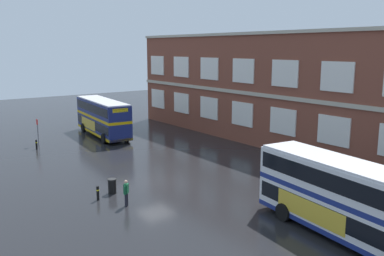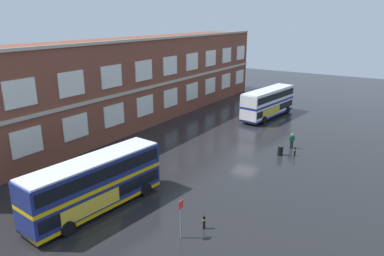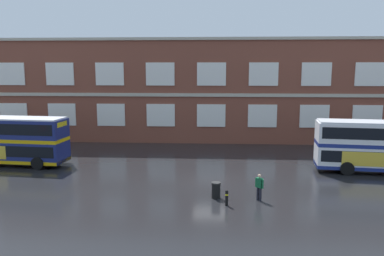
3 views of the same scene
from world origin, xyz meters
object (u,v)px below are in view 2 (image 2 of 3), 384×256
(safety_bollard_west, at_px, (295,151))
(double_decker_middle, at_px, (268,103))
(double_decker_near, at_px, (95,183))
(waiting_passenger, at_px, (292,140))
(station_litter_bin, at_px, (280,151))
(bus_stand_flag, at_px, (181,216))
(safety_bollard_east, at_px, (204,222))

(safety_bollard_west, bearing_deg, double_decker_middle, 32.06)
(double_decker_middle, bearing_deg, double_decker_near, 178.30)
(waiting_passenger, bearing_deg, safety_bollard_west, -153.56)
(safety_bollard_west, bearing_deg, station_litter_bin, 115.50)
(waiting_passenger, xyz_separation_m, bus_stand_flag, (-20.44, 0.66, 0.70))
(bus_stand_flag, bearing_deg, station_litter_bin, -1.12)
(double_decker_near, distance_m, bus_stand_flag, 7.38)
(double_decker_near, bearing_deg, waiting_passenger, -21.03)
(double_decker_near, distance_m, safety_bollard_east, 8.50)
(double_decker_near, xyz_separation_m, waiting_passenger, (20.85, -8.01, -1.22))
(double_decker_near, relative_size, safety_bollard_east, 11.78)
(double_decker_middle, xyz_separation_m, station_litter_bin, (-13.55, -6.76, -1.63))
(waiting_passenger, relative_size, station_litter_bin, 1.65)
(double_decker_near, height_order, safety_bollard_east, double_decker_near)
(double_decker_middle, xyz_separation_m, safety_bollard_west, (-12.91, -8.09, -1.66))
(double_decker_middle, bearing_deg, station_litter_bin, -153.50)
(waiting_passenger, height_order, bus_stand_flag, bus_stand_flag)
(bus_stand_flag, height_order, station_litter_bin, bus_stand_flag)
(waiting_passenger, xyz_separation_m, safety_bollard_west, (-2.04, -1.02, -0.44))
(double_decker_middle, height_order, waiting_passenger, double_decker_middle)
(double_decker_near, height_order, waiting_passenger, double_decker_near)
(double_decker_middle, distance_m, safety_bollard_east, 30.47)
(double_decker_middle, height_order, bus_stand_flag, double_decker_middle)
(bus_stand_flag, bearing_deg, safety_bollard_east, -22.16)
(bus_stand_flag, xyz_separation_m, safety_bollard_east, (1.74, -0.71, -1.14))
(station_litter_bin, bearing_deg, safety_bollard_east, -178.71)
(waiting_passenger, distance_m, safety_bollard_east, 18.71)
(waiting_passenger, xyz_separation_m, safety_bollard_east, (-18.71, -0.04, -0.44))
(double_decker_middle, bearing_deg, bus_stand_flag, -168.43)
(station_litter_bin, distance_m, safety_bollard_west, 1.48)
(safety_bollard_west, relative_size, safety_bollard_east, 1.00)
(double_decker_middle, relative_size, safety_bollard_east, 11.82)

